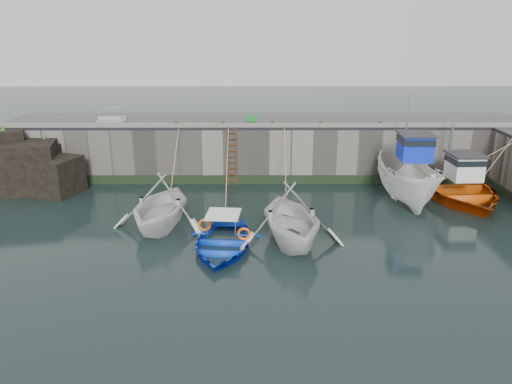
{
  "coord_description": "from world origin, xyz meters",
  "views": [
    {
      "loc": [
        -0.79,
        -16.43,
        8.15
      ],
      "look_at": [
        -0.71,
        4.86,
        1.2
      ],
      "focal_mm": 35.0,
      "sensor_mm": 36.0,
      "label": 1
    }
  ],
  "objects_px": {
    "boat_near_blue": "(222,248)",
    "boat_far_orange": "(456,188)",
    "boat_far_white": "(408,180)",
    "bollard_a": "(176,124)",
    "boat_near_blacktrim": "(290,241)",
    "bollard_e": "(380,124)",
    "ladder": "(232,156)",
    "bollard_b": "(223,124)",
    "bollard_c": "(273,124)",
    "fish_crate": "(251,118)",
    "boat_near_white": "(161,226)",
    "bollard_d": "(321,124)"
  },
  "relations": [
    {
      "from": "boat_far_orange",
      "to": "bollard_a",
      "type": "xyz_separation_m",
      "value": [
        -14.5,
        2.55,
        2.82
      ]
    },
    {
      "from": "boat_far_white",
      "to": "boat_near_white",
      "type": "bearing_deg",
      "value": -161.21
    },
    {
      "from": "boat_far_orange",
      "to": "bollard_a",
      "type": "height_order",
      "value": "boat_far_orange"
    },
    {
      "from": "bollard_d",
      "to": "bollard_c",
      "type": "bearing_deg",
      "value": 180.0
    },
    {
      "from": "boat_near_blacktrim",
      "to": "bollard_e",
      "type": "height_order",
      "value": "bollard_e"
    },
    {
      "from": "boat_far_orange",
      "to": "bollard_c",
      "type": "height_order",
      "value": "boat_far_orange"
    },
    {
      "from": "boat_near_blue",
      "to": "bollard_a",
      "type": "distance_m",
      "value": 9.85
    },
    {
      "from": "boat_far_white",
      "to": "fish_crate",
      "type": "relative_size",
      "value": 10.82
    },
    {
      "from": "boat_near_blue",
      "to": "bollard_c",
      "type": "distance_m",
      "value": 9.67
    },
    {
      "from": "boat_near_white",
      "to": "boat_far_orange",
      "type": "bearing_deg",
      "value": 24.54
    },
    {
      "from": "ladder",
      "to": "fish_crate",
      "type": "bearing_deg",
      "value": 64.01
    },
    {
      "from": "boat_near_blue",
      "to": "bollard_e",
      "type": "height_order",
      "value": "bollard_e"
    },
    {
      "from": "boat_near_blacktrim",
      "to": "boat_near_white",
      "type": "bearing_deg",
      "value": 154.6
    },
    {
      "from": "boat_near_blacktrim",
      "to": "bollard_c",
      "type": "relative_size",
      "value": 18.52
    },
    {
      "from": "boat_near_blacktrim",
      "to": "bollard_e",
      "type": "relative_size",
      "value": 18.52
    },
    {
      "from": "boat_near_white",
      "to": "bollard_a",
      "type": "height_order",
      "value": "bollard_a"
    },
    {
      "from": "boat_far_orange",
      "to": "bollard_e",
      "type": "relative_size",
      "value": 26.34
    },
    {
      "from": "boat_near_white",
      "to": "bollard_a",
      "type": "distance_m",
      "value": 7.32
    },
    {
      "from": "bollard_b",
      "to": "bollard_d",
      "type": "height_order",
      "value": "same"
    },
    {
      "from": "boat_near_blue",
      "to": "boat_far_orange",
      "type": "xyz_separation_m",
      "value": [
        11.56,
        6.26,
        0.48
      ]
    },
    {
      "from": "boat_near_white",
      "to": "boat_far_orange",
      "type": "distance_m",
      "value": 14.89
    },
    {
      "from": "boat_near_blue",
      "to": "bollard_c",
      "type": "bearing_deg",
      "value": 80.39
    },
    {
      "from": "ladder",
      "to": "boat_near_blacktrim",
      "type": "bearing_deg",
      "value": -71.28
    },
    {
      "from": "ladder",
      "to": "bollard_b",
      "type": "relative_size",
      "value": 11.43
    },
    {
      "from": "boat_near_white",
      "to": "bollard_e",
      "type": "relative_size",
      "value": 17.76
    },
    {
      "from": "bollard_c",
      "to": "boat_far_white",
      "type": "bearing_deg",
      "value": -25.06
    },
    {
      "from": "boat_near_blue",
      "to": "boat_far_white",
      "type": "relative_size",
      "value": 0.67
    },
    {
      "from": "boat_far_white",
      "to": "bollard_a",
      "type": "relative_size",
      "value": 24.34
    },
    {
      "from": "boat_far_white",
      "to": "fish_crate",
      "type": "xyz_separation_m",
      "value": [
        -7.81,
        4.88,
        2.23
      ]
    },
    {
      "from": "boat_near_white",
      "to": "boat_near_blacktrim",
      "type": "distance_m",
      "value": 5.72
    },
    {
      "from": "boat_far_orange",
      "to": "fish_crate",
      "type": "bearing_deg",
      "value": 154.96
    },
    {
      "from": "ladder",
      "to": "fish_crate",
      "type": "relative_size",
      "value": 5.08
    },
    {
      "from": "boat_far_white",
      "to": "bollard_e",
      "type": "xyz_separation_m",
      "value": [
        -0.84,
        3.1,
        2.21
      ]
    },
    {
      "from": "boat_near_white",
      "to": "boat_far_orange",
      "type": "relative_size",
      "value": 0.67
    },
    {
      "from": "fish_crate",
      "to": "bollard_d",
      "type": "bearing_deg",
      "value": -24.24
    },
    {
      "from": "boat_near_blacktrim",
      "to": "boat_far_white",
      "type": "xyz_separation_m",
      "value": [
        6.19,
        5.06,
        1.09
      ]
    },
    {
      "from": "boat_near_blue",
      "to": "bollard_e",
      "type": "bearing_deg",
      "value": 52.32
    },
    {
      "from": "ladder",
      "to": "boat_near_blacktrim",
      "type": "xyz_separation_m",
      "value": [
        2.65,
        -7.83,
        -1.59
      ]
    },
    {
      "from": "boat_near_blue",
      "to": "bollard_c",
      "type": "xyz_separation_m",
      "value": [
        2.26,
        8.81,
        3.3
      ]
    },
    {
      "from": "boat_near_blue",
      "to": "bollard_b",
      "type": "xyz_separation_m",
      "value": [
        -0.44,
        8.81,
        3.3
      ]
    },
    {
      "from": "bollard_b",
      "to": "bollard_e",
      "type": "relative_size",
      "value": 1.0
    },
    {
      "from": "fish_crate",
      "to": "bollard_a",
      "type": "xyz_separation_m",
      "value": [
        -4.03,
        -1.78,
        -0.02
      ]
    },
    {
      "from": "bollard_c",
      "to": "bollard_a",
      "type": "bearing_deg",
      "value": 180.0
    },
    {
      "from": "ladder",
      "to": "bollard_a",
      "type": "height_order",
      "value": "bollard_a"
    },
    {
      "from": "bollard_a",
      "to": "bollard_c",
      "type": "distance_m",
      "value": 5.2
    },
    {
      "from": "bollard_b",
      "to": "bollard_c",
      "type": "relative_size",
      "value": 1.0
    },
    {
      "from": "boat_far_orange",
      "to": "ladder",
      "type": "bearing_deg",
      "value": 166.53
    },
    {
      "from": "bollard_e",
      "to": "bollard_b",
      "type": "bearing_deg",
      "value": 180.0
    },
    {
      "from": "ladder",
      "to": "boat_far_white",
      "type": "bearing_deg",
      "value": -17.4
    },
    {
      "from": "bollard_e",
      "to": "boat_near_blacktrim",
      "type": "bearing_deg",
      "value": -123.24
    }
  ]
}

